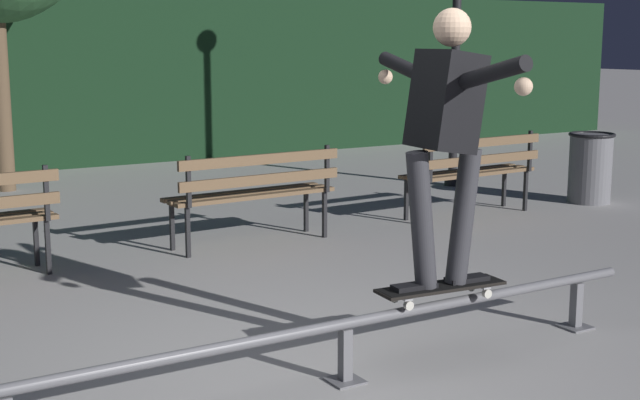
# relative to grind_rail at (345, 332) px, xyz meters

# --- Properties ---
(ground_plane) EXTENTS (90.00, 90.00, 0.00)m
(ground_plane) POSITION_rel_grind_rail_xyz_m (-0.00, 0.07, -0.28)
(ground_plane) COLOR #ADAAA8
(grind_rail) EXTENTS (4.16, 0.18, 0.36)m
(grind_rail) POSITION_rel_grind_rail_xyz_m (0.00, 0.00, 0.00)
(grind_rail) COLOR slate
(grind_rail) RESTS_ON ground
(skateboard) EXTENTS (0.79, 0.27, 0.09)m
(skateboard) POSITION_rel_grind_rail_xyz_m (0.65, -0.00, 0.15)
(skateboard) COLOR black
(skateboard) RESTS_ON grind_rail
(skateboarder) EXTENTS (0.63, 1.40, 1.56)m
(skateboarder) POSITION_rel_grind_rail_xyz_m (0.65, -0.00, 1.09)
(skateboarder) COLOR black
(skateboarder) RESTS_ON skateboard
(park_bench_right_center) EXTENTS (1.62, 0.48, 0.88)m
(park_bench_right_center) POSITION_rel_grind_rail_xyz_m (1.07, 3.15, 0.26)
(park_bench_right_center) COLOR black
(park_bench_right_center) RESTS_ON ground
(park_bench_rightmost) EXTENTS (1.62, 0.48, 0.88)m
(park_bench_rightmost) POSITION_rel_grind_rail_xyz_m (3.63, 3.15, 0.26)
(park_bench_rightmost) COLOR black
(park_bench_rightmost) RESTS_ON ground
(trash_can) EXTENTS (0.52, 0.52, 0.80)m
(trash_can) POSITION_rel_grind_rail_xyz_m (5.33, 3.10, 0.13)
(trash_can) COLOR slate
(trash_can) RESTS_ON ground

